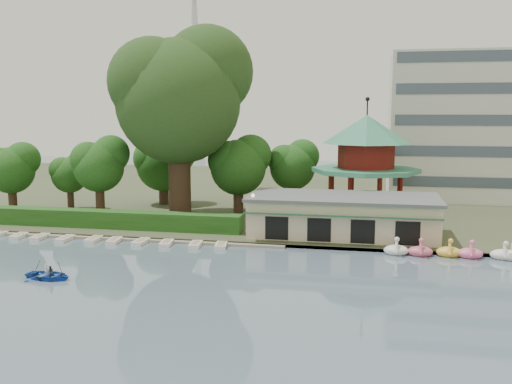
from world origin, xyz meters
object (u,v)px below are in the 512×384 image
(boathouse, at_px, (343,215))
(pavilion, at_px, (366,156))
(dock, at_px, (116,238))
(rowboat_with_passengers, at_px, (48,272))
(big_tree, at_px, (180,91))

(boathouse, xyz_separation_m, pavilion, (2.00, 10.03, 5.11))
(dock, relative_size, boathouse, 1.83)
(dock, height_order, rowboat_with_passengers, rowboat_with_passengers)
(dock, xyz_separation_m, boathouse, (22.00, 4.77, 2.25))
(boathouse, distance_m, pavilion, 11.43)
(pavilion, height_order, big_tree, big_tree)
(boathouse, distance_m, big_tree, 23.37)
(pavilion, xyz_separation_m, rowboat_with_passengers, (-23.12, -28.34, -6.96))
(boathouse, xyz_separation_m, big_tree, (-18.81, 6.26, 12.38))
(dock, distance_m, pavilion, 29.14)
(boathouse, height_order, pavilion, pavilion)
(boathouse, bearing_deg, pavilion, 78.72)
(big_tree, bearing_deg, pavilion, 10.27)
(boathouse, relative_size, rowboat_with_passengers, 3.42)
(boathouse, bearing_deg, rowboat_with_passengers, -139.06)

